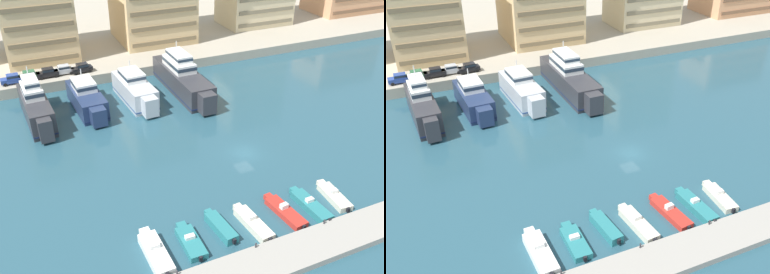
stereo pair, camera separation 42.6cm
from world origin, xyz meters
TOP-DOWN VIEW (x-y plane):
  - ground_plane at (0.00, 0.00)m, footprint 400.00×400.00m
  - quay_promenade at (0.00, 68.34)m, footprint 180.00×70.00m
  - pier_dock at (0.00, -19.66)m, footprint 120.00×4.72m
  - yacht_charcoal_far_left at (-26.49, 22.81)m, footprint 4.61×17.20m
  - yacht_navy_left at (-18.01, 23.46)m, footprint 5.06×15.36m
  - yacht_silver_mid_left at (-9.35, 23.29)m, footprint 5.18×15.74m
  - yacht_charcoal_center_left at (0.14, 23.80)m, footprint 5.05×22.26m
  - motorboat_white_far_left at (-18.85, -13.67)m, footprint 2.18×7.36m
  - motorboat_teal_left at (-14.73, -13.57)m, footprint 2.11×6.12m
  - motorboat_teal_mid_left at (-10.71, -12.95)m, footprint 1.99×5.96m
  - motorboat_cream_center_left at (-6.96, -13.86)m, footprint 2.20×6.93m
  - motorboat_red_center at (-2.36, -13.62)m, footprint 2.35×7.04m
  - motorboat_teal_center_right at (1.11, -13.98)m, footprint 2.03×7.06m
  - motorboat_cream_mid_right at (4.95, -13.67)m, footprint 2.28×6.29m
  - car_blue_far_left at (-29.16, 35.58)m, footprint 4.12×1.96m
  - car_green_left at (-26.19, 36.03)m, footprint 4.18×2.09m
  - car_black_mid_left at (-22.74, 36.01)m, footprint 4.13×1.99m
  - car_silver_center_left at (-19.74, 36.31)m, footprint 4.14×1.99m
  - car_black_center at (-16.25, 35.79)m, footprint 4.25×2.25m
  - bollard_west at (-17.94, -17.56)m, footprint 0.20×0.20m
  - bollard_west_mid at (-8.85, -17.56)m, footprint 0.20×0.20m
  - bollard_east_mid at (0.24, -17.56)m, footprint 0.20×0.20m

SIDE VIEW (x-z plane):
  - ground_plane at x=0.00m, z-range 0.00..0.00m
  - pier_dock at x=0.00m, z-range 0.00..0.81m
  - motorboat_teal_left at x=-14.73m, z-range -0.18..1.00m
  - motorboat_red_center at x=-2.36m, z-range -0.27..1.10m
  - motorboat_cream_mid_right at x=4.95m, z-range -0.24..1.08m
  - motorboat_teal_center_right at x=1.11m, z-range -0.20..1.15m
  - motorboat_cream_center_left at x=-6.96m, z-range -0.24..1.21m
  - motorboat_teal_mid_left at x=-10.71m, z-range 0.00..1.06m
  - motorboat_white_far_left at x=-18.85m, z-range -0.23..1.33m
  - quay_promenade at x=0.00m, z-range 0.00..2.03m
  - bollard_west at x=-17.94m, z-range 0.83..1.44m
  - bollard_west_mid at x=-8.85m, z-range 0.83..1.44m
  - bollard_east_mid at x=0.24m, z-range 0.83..1.44m
  - yacht_navy_left at x=-18.01m, z-range -1.37..5.49m
  - yacht_silver_mid_left at x=-9.35m, z-range -1.35..5.76m
  - yacht_charcoal_center_left at x=0.14m, z-range -1.81..7.16m
  - yacht_charcoal_far_left at x=-26.49m, z-range -1.77..7.15m
  - car_blue_far_left at x=-29.16m, z-range 2.10..3.90m
  - car_green_left at x=-26.19m, z-range 2.10..3.90m
  - car_black_mid_left at x=-22.74m, z-range 2.10..3.90m
  - car_silver_center_left at x=-19.74m, z-range 2.10..3.90m
  - car_black_center at x=-16.25m, z-range 2.10..3.90m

